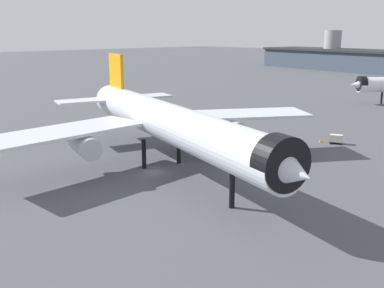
{
  "coord_description": "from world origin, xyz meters",
  "views": [
    {
      "loc": [
        53.91,
        -42.36,
        21.58
      ],
      "look_at": [
        8.14,
        0.53,
        5.98
      ],
      "focal_mm": 42.37,
      "sensor_mm": 36.0,
      "label": 1
    }
  ],
  "objects_px": {
    "airliner_near_gate": "(167,123)",
    "baggage_tug_wing": "(70,128)",
    "traffic_cone_near_nose": "(321,140)",
    "baggage_cart_trailing": "(336,139)"
  },
  "relations": [
    {
      "from": "baggage_cart_trailing",
      "to": "airliner_near_gate",
      "type": "bearing_deg",
      "value": 49.19
    },
    {
      "from": "airliner_near_gate",
      "to": "baggage_tug_wing",
      "type": "xyz_separation_m",
      "value": [
        -36.26,
        2.24,
        -6.66
      ]
    },
    {
      "from": "baggage_cart_trailing",
      "to": "traffic_cone_near_nose",
      "type": "relative_size",
      "value": 3.56
    },
    {
      "from": "baggage_tug_wing",
      "to": "baggage_cart_trailing",
      "type": "xyz_separation_m",
      "value": [
        45.87,
        33.11,
        0.0
      ]
    },
    {
      "from": "airliner_near_gate",
      "to": "baggage_tug_wing",
      "type": "relative_size",
      "value": 17.7
    },
    {
      "from": "traffic_cone_near_nose",
      "to": "baggage_cart_trailing",
      "type": "bearing_deg",
      "value": 24.91
    },
    {
      "from": "airliner_near_gate",
      "to": "baggage_cart_trailing",
      "type": "xyz_separation_m",
      "value": [
        9.6,
        35.35,
        -6.66
      ]
    },
    {
      "from": "baggage_tug_wing",
      "to": "baggage_cart_trailing",
      "type": "relative_size",
      "value": 1.27
    },
    {
      "from": "baggage_cart_trailing",
      "to": "traffic_cone_near_nose",
      "type": "height_order",
      "value": "baggage_cart_trailing"
    },
    {
      "from": "airliner_near_gate",
      "to": "traffic_cone_near_nose",
      "type": "height_order",
      "value": "airliner_near_gate"
    }
  ]
}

